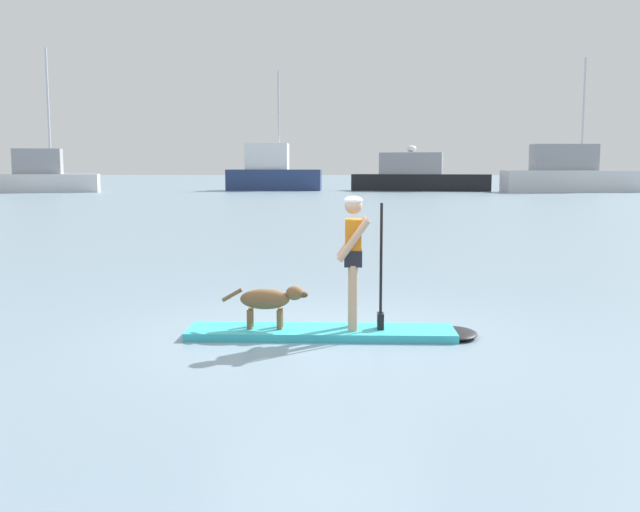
{
  "coord_description": "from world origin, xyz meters",
  "views": [
    {
      "loc": [
        -0.13,
        -9.0,
        2.12
      ],
      "look_at": [
        0.0,
        1.0,
        0.9
      ],
      "focal_mm": 40.78,
      "sensor_mm": 36.0,
      "label": 1
    }
  ],
  "objects": [
    {
      "name": "moored_boat_far_starboard",
      "position": [
        -23.06,
        54.0,
        1.42
      ],
      "size": [
        8.99,
        4.07,
        12.15
      ],
      "color": "silver",
      "rests_on": "ground_plane"
    },
    {
      "name": "dog",
      "position": [
        -0.66,
        0.03,
        0.46
      ],
      "size": [
        1.09,
        0.25,
        0.54
      ],
      "color": "brown",
      "rests_on": "paddleboard"
    },
    {
      "name": "moored_boat_port",
      "position": [
        22.42,
        53.94,
        1.56
      ],
      "size": [
        12.35,
        3.09,
        11.42
      ],
      "color": "silver",
      "rests_on": "ground_plane"
    },
    {
      "name": "moored_boat_far_port",
      "position": [
        9.72,
        57.65,
        1.3
      ],
      "size": [
        12.83,
        5.67,
        4.12
      ],
      "color": "black",
      "rests_on": "ground_plane"
    },
    {
      "name": "paddleboard",
      "position": [
        0.23,
        -0.01,
        0.05
      ],
      "size": [
        3.68,
        0.9,
        0.1
      ],
      "color": "#33B2BF",
      "rests_on": "ground_plane"
    },
    {
      "name": "person_paddler",
      "position": [
        0.41,
        -0.02,
        1.07
      ],
      "size": [
        0.61,
        0.49,
        1.67
      ],
      "color": "tan",
      "rests_on": "paddleboard"
    },
    {
      "name": "moored_boat_outer",
      "position": [
        -3.69,
        58.98,
        1.63
      ],
      "size": [
        8.85,
        3.61,
        10.89
      ],
      "color": "navy",
      "rests_on": "ground_plane"
    },
    {
      "name": "ground_plane",
      "position": [
        0.0,
        0.0,
        0.0
      ],
      "size": [
        400.0,
        400.0,
        0.0
      ],
      "primitive_type": "plane",
      "color": "gray"
    }
  ]
}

